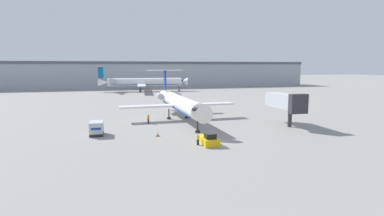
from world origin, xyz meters
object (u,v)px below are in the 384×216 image
at_px(worker_near_tug, 198,139).
at_px(worker_by_wing, 148,119).
at_px(airplane_main, 179,102).
at_px(traffic_cone_left, 158,134).
at_px(jet_bridge, 285,102).
at_px(luggage_cart, 97,128).
at_px(pushback_tug, 208,140).
at_px(airplane_parked_far_left, 143,82).

distance_m(worker_near_tug, worker_by_wing, 18.27).
height_order(airplane_main, worker_near_tug, airplane_main).
height_order(traffic_cone_left, jet_bridge, jet_bridge).
distance_m(luggage_cart, traffic_cone_left, 9.87).
xyz_separation_m(airplane_main, worker_near_tug, (-1.63, -20.50, -2.76)).
height_order(worker_by_wing, jet_bridge, jet_bridge).
height_order(worker_near_tug, traffic_cone_left, worker_near_tug).
xyz_separation_m(pushback_tug, worker_by_wing, (-6.56, 17.45, 0.35)).
xyz_separation_m(luggage_cart, worker_near_tug, (14.03, -9.84, -0.26)).
xyz_separation_m(pushback_tug, jet_bridge, (17.96, 9.66, 3.80)).
bearing_deg(worker_near_tug, airplane_main, 85.45).
height_order(pushback_tug, traffic_cone_left, pushback_tug).
distance_m(luggage_cart, jet_bridge, 33.73).
height_order(luggage_cart, worker_near_tug, luggage_cart).
distance_m(airplane_main, luggage_cart, 19.11).
xyz_separation_m(luggage_cart, airplane_parked_far_left, (14.80, 82.80, 3.00)).
bearing_deg(airplane_main, luggage_cart, -145.77).
height_order(airplane_main, worker_by_wing, airplane_main).
xyz_separation_m(airplane_parked_far_left, jet_bridge, (18.76, -82.87, 0.34)).
distance_m(pushback_tug, worker_by_wing, 18.65).
relative_size(traffic_cone_left, jet_bridge, 0.06).
xyz_separation_m(luggage_cart, jet_bridge, (33.56, -0.07, 3.34)).
bearing_deg(airplane_parked_far_left, worker_near_tug, -90.47).
distance_m(worker_near_tug, jet_bridge, 22.13).
xyz_separation_m(airplane_main, worker_by_wing, (-6.62, -2.92, -2.63)).
height_order(airplane_main, jet_bridge, airplane_main).
relative_size(luggage_cart, jet_bridge, 0.31).
relative_size(airplane_main, jet_bridge, 3.20).
height_order(airplane_main, traffic_cone_left, airplane_main).
bearing_deg(pushback_tug, worker_by_wing, 110.59).
bearing_deg(luggage_cart, traffic_cone_left, -18.37).
relative_size(pushback_tug, jet_bridge, 0.42).
xyz_separation_m(luggage_cart, traffic_cone_left, (9.33, -3.10, -0.81)).
bearing_deg(airplane_parked_far_left, pushback_tug, -89.50).
relative_size(worker_by_wing, airplane_parked_far_left, 0.05).
xyz_separation_m(traffic_cone_left, airplane_parked_far_left, (5.46, 85.90, 3.81)).
xyz_separation_m(pushback_tug, worker_near_tug, (-1.57, -0.12, 0.21)).
height_order(airplane_main, luggage_cart, airplane_main).
bearing_deg(worker_near_tug, luggage_cart, 144.96).
distance_m(worker_near_tug, airplane_parked_far_left, 92.71).
bearing_deg(jet_bridge, airplane_main, 149.07).
height_order(worker_near_tug, airplane_parked_far_left, airplane_parked_far_left).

